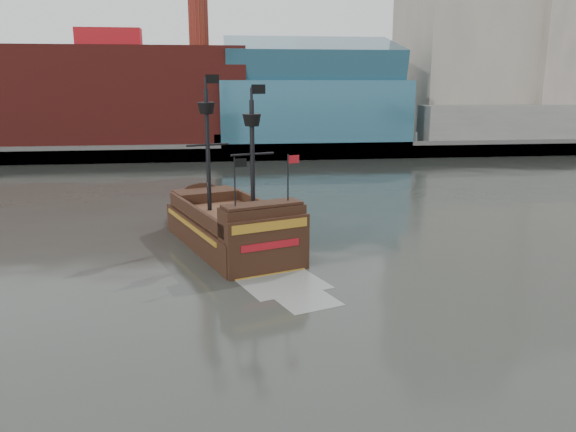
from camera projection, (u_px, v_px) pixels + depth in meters
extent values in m
plane|color=#272924|center=(348.00, 345.00, 25.75)|extent=(400.00, 400.00, 0.00)
cube|color=slate|center=(244.00, 136.00, 114.25)|extent=(220.00, 60.00, 2.00)
cube|color=#4C4C49|center=(254.00, 152.00, 85.73)|extent=(220.00, 1.00, 2.60)
cube|color=maroon|center=(113.00, 96.00, 90.25)|extent=(42.00, 18.00, 15.00)
cube|color=#295A6F|center=(311.00, 111.00, 92.87)|extent=(30.00, 16.00, 10.00)
cube|color=#A39987|center=(465.00, 7.00, 102.04)|extent=(20.00, 22.00, 46.00)
cube|color=#AB9E8F|center=(568.00, 29.00, 101.35)|extent=(18.00, 18.00, 38.00)
cube|color=#A39987|center=(476.00, 3.00, 118.98)|extent=(24.00, 20.00, 52.00)
cube|color=slate|center=(538.00, 123.00, 94.19)|extent=(40.00, 6.00, 6.00)
cube|color=#295A6F|center=(311.00, 61.00, 91.01)|extent=(28.00, 14.94, 8.78)
cube|color=black|center=(230.00, 237.00, 41.11)|extent=(9.83, 14.66, 2.94)
cube|color=#53321E|center=(229.00, 216.00, 40.73)|extent=(8.85, 13.19, 0.34)
cube|color=black|center=(205.00, 197.00, 45.34)|extent=(5.43, 4.15, 1.13)
cube|color=black|center=(262.00, 222.00, 35.43)|extent=(5.66, 3.49, 2.03)
cube|color=black|center=(270.00, 253.00, 34.95)|extent=(5.31, 2.11, 4.52)
cube|color=#9D6F1E|center=(270.00, 226.00, 34.39)|extent=(4.82, 1.78, 0.56)
cube|color=maroon|center=(271.00, 245.00, 34.68)|extent=(3.76, 1.40, 0.45)
cylinder|color=black|center=(208.00, 151.00, 40.74)|extent=(0.40, 0.40, 8.81)
cylinder|color=black|center=(252.00, 160.00, 38.42)|extent=(0.40, 0.40, 8.13)
cone|color=black|center=(206.00, 108.00, 40.03)|extent=(1.58, 1.58, 0.79)
cone|color=black|center=(252.00, 120.00, 37.79)|extent=(1.58, 1.58, 0.79)
cube|color=black|center=(212.00, 79.00, 39.78)|extent=(0.97, 0.37, 0.62)
cube|color=black|center=(258.00, 89.00, 37.54)|extent=(0.97, 0.37, 0.62)
cube|color=gray|center=(283.00, 283.00, 33.62)|extent=(5.88, 5.43, 0.02)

